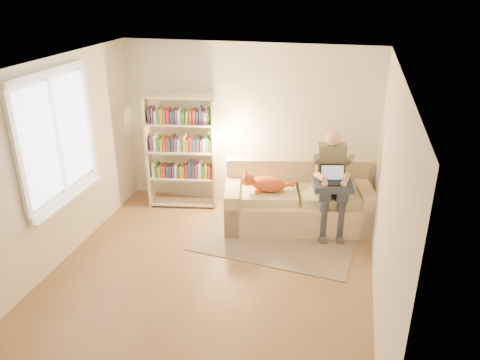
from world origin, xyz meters
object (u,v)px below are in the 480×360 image
(laptop, at_px, (333,178))
(bookshelf, at_px, (181,147))
(sofa, at_px, (297,203))
(cat, at_px, (263,183))
(person, at_px, (331,176))

(laptop, relative_size, bookshelf, 0.21)
(sofa, relative_size, bookshelf, 1.25)
(cat, xyz_separation_m, laptop, (0.98, 0.06, 0.16))
(sofa, height_order, laptop, laptop)
(person, bearing_deg, laptop, -91.01)
(laptop, bearing_deg, person, 88.99)
(cat, bearing_deg, bookshelf, 151.98)
(cat, bearing_deg, laptop, -8.50)
(bookshelf, bearing_deg, laptop, -18.08)
(laptop, bearing_deg, cat, 171.50)
(sofa, xyz_separation_m, person, (0.47, -0.06, 0.51))
(bookshelf, bearing_deg, cat, -25.96)
(person, xyz_separation_m, cat, (-0.96, -0.18, -0.14))
(person, relative_size, cat, 1.97)
(cat, relative_size, bookshelf, 0.41)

